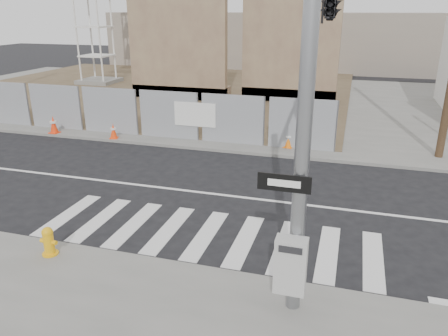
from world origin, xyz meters
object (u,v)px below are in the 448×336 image
(fire_hydrant, at_px, (49,241))
(traffic_cone_d, at_px, (289,139))
(traffic_cone_b, at_px, (54,125))
(traffic_cone_c, at_px, (113,131))
(signal_pole, at_px, (323,37))

(fire_hydrant, relative_size, traffic_cone_d, 0.97)
(traffic_cone_b, xyz_separation_m, traffic_cone_d, (10.33, 0.84, -0.04))
(traffic_cone_b, relative_size, traffic_cone_d, 1.11)
(fire_hydrant, xyz_separation_m, traffic_cone_b, (-6.41, 8.77, 0.04))
(traffic_cone_c, relative_size, traffic_cone_d, 0.93)
(fire_hydrant, xyz_separation_m, traffic_cone_d, (3.92, 9.61, 0.01))
(traffic_cone_b, distance_m, traffic_cone_c, 2.98)
(signal_pole, height_order, traffic_cone_b, signal_pole)
(fire_hydrant, bearing_deg, signal_pole, 29.70)
(signal_pole, bearing_deg, traffic_cone_b, 152.27)
(signal_pole, xyz_separation_m, traffic_cone_c, (-8.94, 6.27, -4.35))
(signal_pole, relative_size, fire_hydrant, 10.38)
(fire_hydrant, height_order, traffic_cone_d, traffic_cone_d)
(signal_pole, relative_size, traffic_cone_d, 10.05)
(fire_hydrant, bearing_deg, traffic_cone_b, 131.41)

